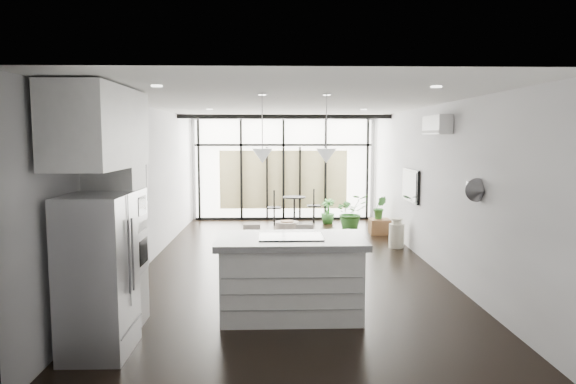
{
  "coord_description": "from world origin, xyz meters",
  "views": [
    {
      "loc": [
        -0.25,
        -9.08,
        2.24
      ],
      "look_at": [
        0.0,
        0.3,
        1.25
      ],
      "focal_mm": 32.0,
      "sensor_mm": 36.0,
      "label": 1
    }
  ],
  "objects": [
    {
      "name": "floor",
      "position": [
        0.0,
        0.0,
        0.0
      ],
      "size": [
        5.0,
        10.0,
        0.0
      ],
      "primitive_type": "cube",
      "color": "black",
      "rests_on": "ground"
    },
    {
      "name": "ceiling",
      "position": [
        0.0,
        0.0,
        2.8
      ],
      "size": [
        5.0,
        10.0,
        0.0
      ],
      "primitive_type": "cube",
      "color": "white",
      "rests_on": "ground"
    },
    {
      "name": "wall_left",
      "position": [
        -2.5,
        0.0,
        1.4
      ],
      "size": [
        0.02,
        10.0,
        2.8
      ],
      "primitive_type": "cube",
      "color": "silver",
      "rests_on": "ground"
    },
    {
      "name": "wall_right",
      "position": [
        2.5,
        0.0,
        1.4
      ],
      "size": [
        0.02,
        10.0,
        2.8
      ],
      "primitive_type": "cube",
      "color": "silver",
      "rests_on": "ground"
    },
    {
      "name": "wall_back",
      "position": [
        0.0,
        5.0,
        1.4
      ],
      "size": [
        5.0,
        0.02,
        2.8
      ],
      "primitive_type": "cube",
      "color": "silver",
      "rests_on": "ground"
    },
    {
      "name": "wall_front",
      "position": [
        0.0,
        -5.0,
        1.4
      ],
      "size": [
        5.0,
        0.02,
        2.8
      ],
      "primitive_type": "cube",
      "color": "silver",
      "rests_on": "ground"
    },
    {
      "name": "glazing",
      "position": [
        0.0,
        4.88,
        1.4
      ],
      "size": [
        5.0,
        0.2,
        2.8
      ],
      "primitive_type": "cube",
      "color": "black",
      "rests_on": "ground"
    },
    {
      "name": "skylight",
      "position": [
        0.0,
        4.0,
        2.77
      ],
      "size": [
        4.7,
        1.9,
        0.06
      ],
      "primitive_type": "cube",
      "color": "white",
      "rests_on": "ceiling"
    },
    {
      "name": "neighbour_building",
      "position": [
        0.0,
        4.95,
        1.1
      ],
      "size": [
        3.5,
        0.02,
        1.6
      ],
      "primitive_type": "cube",
      "color": "beige",
      "rests_on": "ground"
    },
    {
      "name": "island",
      "position": [
        -0.05,
        -2.77,
        0.5
      ],
      "size": [
        1.85,
        1.11,
        1.01
      ],
      "primitive_type": "cube",
      "rotation": [
        0.0,
        0.0,
        0.01
      ],
      "color": "silver",
      "rests_on": "floor"
    },
    {
      "name": "cooktop",
      "position": [
        -0.05,
        -2.77,
        1.01
      ],
      "size": [
        0.8,
        0.54,
        0.01
      ],
      "primitive_type": "cube",
      "rotation": [
        0.0,
        0.0,
        0.01
      ],
      "color": "black",
      "rests_on": "island"
    },
    {
      "name": "fridge",
      "position": [
        -2.08,
        -3.85,
        0.83
      ],
      "size": [
        0.64,
        0.81,
        1.67
      ],
      "primitive_type": "cube",
      "color": "#9C9CA1",
      "rests_on": "floor"
    },
    {
      "name": "appliance_column",
      "position": [
        -2.12,
        -3.05,
        1.11
      ],
      "size": [
        0.58,
        0.6,
        2.23
      ],
      "primitive_type": "cube",
      "color": "silver",
      "rests_on": "floor"
    },
    {
      "name": "upper_cabinets",
      "position": [
        -2.12,
        -3.5,
        2.35
      ],
      "size": [
        0.62,
        1.75,
        0.86
      ],
      "primitive_type": "cube",
      "color": "silver",
      "rests_on": "wall_left"
    },
    {
      "name": "pendant_left",
      "position": [
        -0.4,
        -2.65,
        2.02
      ],
      "size": [
        0.26,
        0.26,
        0.18
      ],
      "primitive_type": "cone",
      "color": "white",
      "rests_on": "ceiling"
    },
    {
      "name": "pendant_right",
      "position": [
        0.4,
        -2.65,
        2.02
      ],
      "size": [
        0.26,
        0.26,
        0.18
      ],
      "primitive_type": "cone",
      "color": "white",
      "rests_on": "ceiling"
    },
    {
      "name": "sofa",
      "position": [
        -0.23,
        0.42,
        0.34
      ],
      "size": [
        1.81,
        0.85,
        0.68
      ],
      "primitive_type": "imported",
      "rotation": [
        0.0,
        0.0,
        3.35
      ],
      "color": "#4A4A4C",
      "rests_on": "floor"
    },
    {
      "name": "console_bench",
      "position": [
        0.4,
        0.02,
        0.22
      ],
      "size": [
        1.44,
        0.68,
        0.45
      ],
      "primitive_type": "cube",
      "rotation": [
        0.0,
        0.0,
        0.25
      ],
      "color": "brown",
      "rests_on": "floor"
    },
    {
      "name": "pouf",
      "position": [
        0.03,
        2.0,
        0.21
      ],
      "size": [
        0.59,
        0.59,
        0.41
      ],
      "primitive_type": "cylinder",
      "rotation": [
        0.0,
        0.0,
        0.15
      ],
      "color": "beige",
      "rests_on": "floor"
    },
    {
      "name": "crate",
      "position": [
        2.21,
        2.72,
        0.18
      ],
      "size": [
        0.47,
        0.47,
        0.35
      ],
      "primitive_type": "cube",
      "rotation": [
        0.0,
        0.0,
        -0.01
      ],
      "color": "brown",
      "rests_on": "floor"
    },
    {
      "name": "plant_tall",
      "position": [
        1.62,
        3.27,
        0.34
      ],
      "size": [
        1.01,
        1.07,
        0.69
      ],
      "primitive_type": "imported",
      "rotation": [
        0.0,
        0.0,
        0.28
      ],
      "color": "#2F6C28",
      "rests_on": "floor"
    },
    {
      "name": "plant_med",
      "position": [
        1.15,
        4.18,
        0.18
      ],
      "size": [
        0.62,
        0.75,
        0.37
      ],
      "primitive_type": "imported",
      "rotation": [
        0.0,
        0.0,
        -0.46
      ],
      "color": "#2F6C28",
      "rests_on": "floor"
    },
    {
      "name": "plant_crate",
      "position": [
        2.21,
        2.72,
        0.47
      ],
      "size": [
        0.36,
        0.57,
        0.24
      ],
      "primitive_type": "imported",
      "rotation": [
        0.0,
        0.0,
        -0.12
      ],
      "color": "#2F6C28",
      "rests_on": "crate"
    },
    {
      "name": "milk_can",
      "position": [
        2.25,
        1.2,
        0.31
      ],
      "size": [
        0.35,
        0.35,
        0.61
      ],
      "primitive_type": "cylinder",
      "rotation": [
        0.0,
        0.0,
        0.13
      ],
      "color": "beige",
      "rests_on": "floor"
    },
    {
      "name": "bistro_set",
      "position": [
        0.27,
        4.19,
        0.33
      ],
      "size": [
        1.47,
        0.93,
        0.66
      ],
      "primitive_type": "cube",
      "rotation": [
        0.0,
        0.0,
        0.3
      ],
      "color": "black",
      "rests_on": "floor"
    },
    {
      "name": "tv",
      "position": [
        2.46,
        1.0,
        1.3
      ],
      "size": [
        0.05,
        1.1,
        0.65
      ],
      "primitive_type": "cube",
      "color": "black",
      "rests_on": "wall_right"
    },
    {
      "name": "ac_unit",
      "position": [
        2.38,
        -0.8,
        2.45
      ],
      "size": [
        0.22,
        0.9,
        0.3
      ],
      "primitive_type": "cube",
      "color": "white",
      "rests_on": "wall_right"
    },
    {
      "name": "framed_art",
      "position": [
        -2.47,
        -0.5,
        1.55
      ],
      "size": [
        0.04,
        0.7,
        0.9
      ],
      "primitive_type": "cube",
      "color": "black",
      "rests_on": "wall_left"
    }
  ]
}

